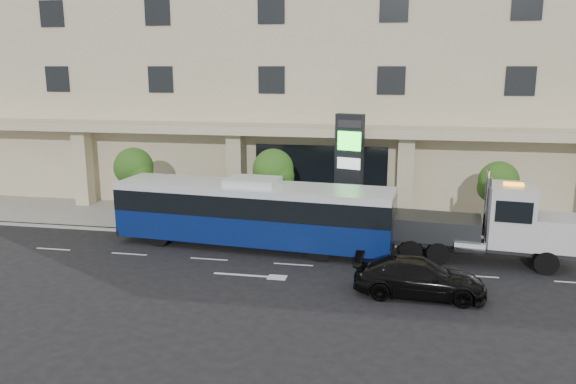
% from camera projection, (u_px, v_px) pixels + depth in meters
% --- Properties ---
extents(ground, '(120.00, 120.00, 0.00)m').
position_uv_depth(ground, '(299.00, 254.00, 26.89)').
color(ground, black).
rests_on(ground, ground).
extents(sidewalk, '(120.00, 6.00, 0.15)m').
position_uv_depth(sidewalk, '(313.00, 224.00, 31.67)').
color(sidewalk, gray).
rests_on(sidewalk, ground).
extents(curb, '(120.00, 0.30, 0.15)m').
position_uv_depth(curb, '(305.00, 240.00, 28.79)').
color(curb, gray).
rests_on(curb, ground).
extents(convention_center, '(60.00, 17.60, 20.00)m').
position_uv_depth(convention_center, '(335.00, 49.00, 39.50)').
color(convention_center, '#B8AE8A').
rests_on(convention_center, ground).
extents(tree_left, '(2.27, 2.20, 4.22)m').
position_uv_depth(tree_left, '(134.00, 170.00, 31.44)').
color(tree_left, '#422B19').
rests_on(tree_left, sidewalk).
extents(tree_mid, '(2.28, 2.20, 4.38)m').
position_uv_depth(tree_mid, '(274.00, 172.00, 29.97)').
color(tree_mid, '#422B19').
rests_on(tree_mid, sidewalk).
extents(tree_right, '(2.10, 2.00, 4.04)m').
position_uv_depth(tree_right, '(499.00, 184.00, 27.97)').
color(tree_right, '#422B19').
rests_on(tree_right, sidewalk).
extents(city_bus, '(13.96, 4.14, 3.49)m').
position_uv_depth(city_bus, '(253.00, 212.00, 27.65)').
color(city_bus, black).
rests_on(city_bus, ground).
extents(tow_truck, '(9.11, 3.07, 4.12)m').
position_uv_depth(tow_truck, '(491.00, 226.00, 25.46)').
color(tow_truck, '#2D3033').
rests_on(tow_truck, ground).
extents(black_sedan, '(5.15, 2.22, 1.48)m').
position_uv_depth(black_sedan, '(419.00, 277.00, 21.89)').
color(black_sedan, black).
rests_on(black_sedan, ground).
extents(signage_pylon, '(1.62, 1.00, 6.14)m').
position_uv_depth(signage_pylon, '(349.00, 169.00, 30.85)').
color(signage_pylon, black).
rests_on(signage_pylon, sidewalk).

